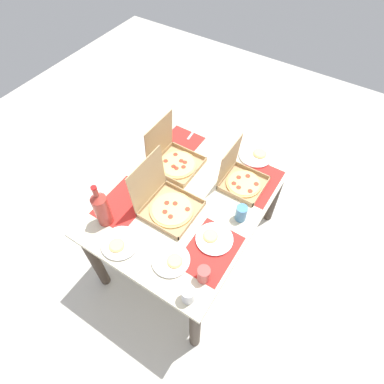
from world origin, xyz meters
name	(u,v)px	position (x,y,z in m)	size (l,w,h in m)	color
ground_plane	(192,247)	(0.00, 0.00, 0.00)	(6.00, 6.00, 0.00)	beige
dining_table	(192,203)	(0.00, 0.00, 0.62)	(1.32, 0.92, 0.74)	#3F3328
placemat_near_left	(211,251)	(-0.30, -0.31, 0.74)	(0.36, 0.26, 0.00)	red
placemat_near_right	(256,182)	(0.30, -0.31, 0.74)	(0.36, 0.26, 0.00)	red
placemat_far_left	(124,203)	(-0.30, 0.31, 0.74)	(0.36, 0.26, 0.00)	red
placemat_far_right	(178,146)	(0.30, 0.31, 0.74)	(0.36, 0.26, 0.00)	red
pizza_box_corner_right	(174,159)	(0.14, 0.23, 0.79)	(0.29, 0.29, 0.33)	tan
pizza_box_center	(166,203)	(-0.19, 0.06, 0.79)	(0.31, 0.32, 0.34)	tan
pizza_box_corner_left	(241,179)	(0.23, -0.22, 0.78)	(0.26, 0.26, 0.29)	tan
plate_near_right	(256,155)	(0.51, -0.21, 0.75)	(0.23, 0.23, 0.03)	white
plate_middle	(120,243)	(-0.53, 0.14, 0.75)	(0.22, 0.22, 0.03)	white
plate_far_left	(214,239)	(-0.22, -0.29, 0.75)	(0.22, 0.22, 0.03)	white
plate_near_left	(171,260)	(-0.46, -0.16, 0.75)	(0.21, 0.21, 0.03)	white
soda_bottle	(102,208)	(-0.46, 0.32, 0.87)	(0.09, 0.09, 0.32)	#B2382D
cup_red	(188,295)	(-0.59, -0.35, 0.79)	(0.07, 0.07, 0.10)	silver
cup_clear_right	(204,274)	(-0.45, -0.36, 0.79)	(0.07, 0.07, 0.10)	#BF4742
cup_clear_left	(241,213)	(-0.01, -0.35, 0.79)	(0.07, 0.07, 0.11)	teal
fork_by_near_left	(194,132)	(0.48, 0.29, 0.74)	(0.19, 0.02, 0.01)	#B7B7BC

